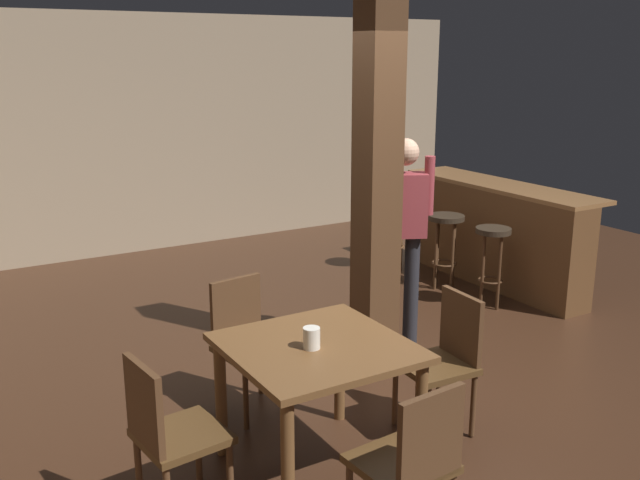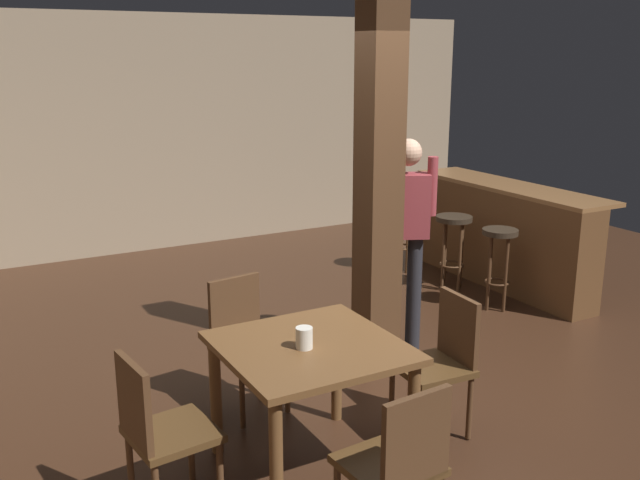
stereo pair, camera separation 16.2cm
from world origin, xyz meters
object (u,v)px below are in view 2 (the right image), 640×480
object	(u,v)px
bar_stool_far	(402,218)
chair_west	(158,428)
dining_table	(310,365)
bar_stool_near	(499,250)
napkin_cup	(304,338)
chair_north	(244,337)
chair_south	(399,462)
bar_stool_mid	(453,234)
bar_counter	(499,234)
chair_east	(442,357)
standing_person	(406,230)

from	to	relation	value
bar_stool_far	chair_west	bearing A→B (deg)	-140.65
dining_table	bar_stool_near	distance (m)	3.17
napkin_cup	bar_stool_near	xyz separation A→B (m)	(2.85, 1.53, -0.26)
chair_north	bar_stool_far	xyz separation A→B (m)	(2.75, 2.07, 0.09)
chair_south	bar_stool_far	world-z (taller)	chair_south
chair_west	chair_north	bearing A→B (deg)	46.14
napkin_cup	bar_stool_mid	bearing A→B (deg)	37.59
dining_table	bar_counter	distance (m)	3.92
chair_east	bar_stool_far	bearing A→B (deg)	58.84
chair_west	standing_person	xyz separation A→B (m)	(2.36, 1.17, 0.50)
chair_south	chair_east	bearing A→B (deg)	42.43
chair_east	chair_west	distance (m)	1.81
dining_table	chair_north	xyz separation A→B (m)	(-0.04, 0.86, -0.14)
chair_south	standing_person	world-z (taller)	standing_person
dining_table	chair_north	world-z (taller)	chair_north
chair_north	bar_stool_near	world-z (taller)	chair_north
chair_south	bar_stool_far	bearing A→B (deg)	54.54
bar_stool_near	bar_stool_mid	size ratio (longest dim) A/B	1.01
napkin_cup	bar_stool_near	bearing A→B (deg)	28.23
bar_counter	bar_stool_far	distance (m)	1.06
napkin_cup	chair_north	bearing A→B (deg)	89.23
standing_person	napkin_cup	bearing A→B (deg)	-142.29
chair_south	chair_west	world-z (taller)	same
chair_west	bar_counter	world-z (taller)	bar_counter
chair_north	standing_person	size ratio (longest dim) A/B	0.52
standing_person	bar_stool_near	distance (m)	1.44
chair_south	napkin_cup	size ratio (longest dim) A/B	7.36
chair_north	bar_stool_far	size ratio (longest dim) A/B	1.11
chair_west	bar_stool_mid	size ratio (longest dim) A/B	1.16
chair_east	bar_stool_mid	world-z (taller)	chair_east
chair_north	napkin_cup	world-z (taller)	chair_north
napkin_cup	standing_person	xyz separation A→B (m)	(1.52, 1.18, 0.17)
bar_stool_mid	chair_south	bearing A→B (deg)	-132.65
bar_stool_mid	bar_stool_far	bearing A→B (deg)	96.67
bar_counter	napkin_cup	bearing A→B (deg)	-148.16
chair_west	chair_north	xyz separation A→B (m)	(0.85, 0.88, 0.00)
chair_north	napkin_cup	size ratio (longest dim) A/B	7.36
chair_south	bar_stool_mid	xyz separation A→B (m)	(2.80, 3.04, 0.07)
chair_west	napkin_cup	bearing A→B (deg)	-0.55
chair_west	chair_north	distance (m)	1.23
chair_south	napkin_cup	distance (m)	0.90
dining_table	chair_south	size ratio (longest dim) A/B	1.10
chair_east	standing_person	distance (m)	1.39
bar_counter	bar_stool_near	xyz separation A→B (m)	(-0.53, -0.57, 0.04)
chair_north	standing_person	world-z (taller)	standing_person
chair_south	bar_stool_near	world-z (taller)	chair_south
chair_south	napkin_cup	bearing A→B (deg)	93.80
chair_south	bar_stool_mid	bearing A→B (deg)	47.35
chair_north	bar_stool_near	size ratio (longest dim) A/B	1.15
dining_table	chair_south	bearing A→B (deg)	-89.87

